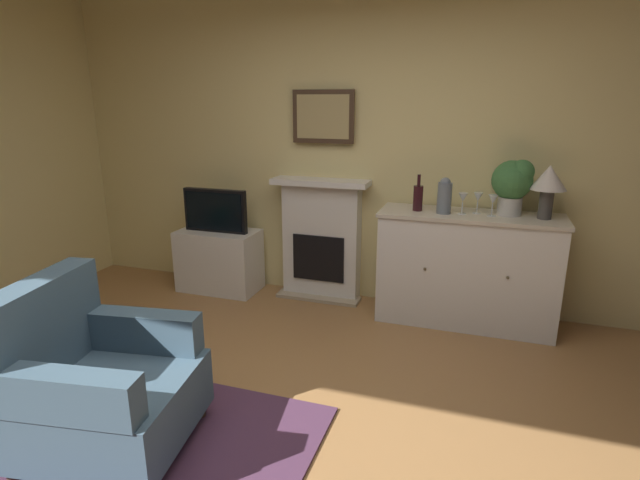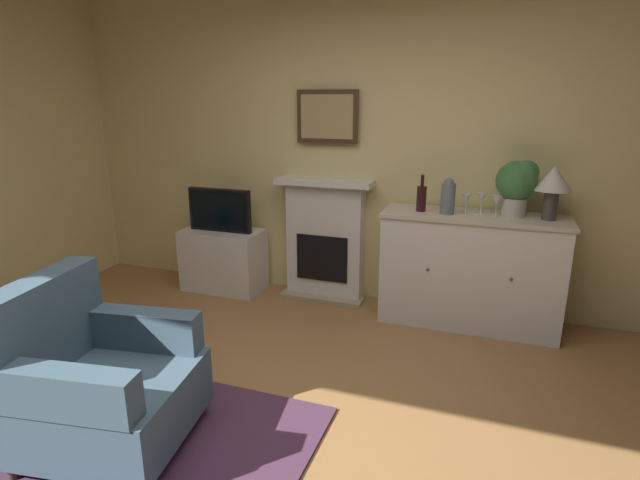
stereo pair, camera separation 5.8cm
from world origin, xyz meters
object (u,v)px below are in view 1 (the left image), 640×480
wine_bottle (418,197)px  framed_picture (323,117)px  table_lamp (549,182)px  vase_decorative (445,196)px  tv_cabinet (219,260)px  wine_glass_right (493,200)px  fireplace_unit (321,239)px  armchair (96,384)px  wine_glass_left (463,198)px  potted_plant_small (513,182)px  tv_set (215,211)px  wine_glass_center (478,198)px  sideboard_cabinet (466,269)px

wine_bottle → framed_picture: bearing=164.7°
table_lamp → vase_decorative: bearing=-176.1°
wine_bottle → tv_cabinet: size_ratio=0.39×
framed_picture → vase_decorative: framed_picture is taller
wine_glass_right → framed_picture: bearing=169.9°
fireplace_unit → tv_cabinet: fireplace_unit is taller
armchair → wine_bottle: bearing=59.3°
armchair → wine_glass_left: bearing=52.9°
potted_plant_small → framed_picture: bearing=173.6°
fireplace_unit → wine_glass_left: bearing=-9.4°
wine_glass_left → tv_set: wine_glass_left is taller
wine_glass_center → vase_decorative: vase_decorative is taller
framed_picture → wine_bottle: framed_picture is taller
fireplace_unit → wine_glass_center: 1.43m
wine_glass_left → potted_plant_small: 0.39m
fireplace_unit → armchair: 2.42m
fireplace_unit → tv_set: 1.02m
wine_glass_left → wine_glass_right: (0.22, -0.01, 0.00)m
framed_picture → armchair: framed_picture is taller
wine_glass_left → vase_decorative: (-0.14, -0.03, 0.02)m
vase_decorative → tv_set: (-2.06, 0.04, -0.27)m
framed_picture → table_lamp: size_ratio=1.37×
fireplace_unit → armchair: fireplace_unit is taller
wine_glass_center → sideboard_cabinet: bearing=-145.7°
potted_plant_small → armchair: potted_plant_small is taller
framed_picture → wine_glass_center: bearing=-8.3°
fireplace_unit → framed_picture: bearing=90.0°
sideboard_cabinet → wine_glass_left: wine_glass_left is taller
potted_plant_small → wine_bottle: bearing=-174.9°
fireplace_unit → wine_glass_right: size_ratio=6.67×
tv_cabinet → potted_plant_small: size_ratio=1.74×
potted_plant_small → wine_glass_center: bearing=-175.9°
wine_glass_left → tv_set: (-2.20, 0.02, -0.25)m
sideboard_cabinet → wine_glass_right: (0.15, -0.03, 0.58)m
wine_bottle → wine_glass_center: 0.46m
vase_decorative → armchair: vase_decorative is taller
wine_bottle → potted_plant_small: size_ratio=0.67×
wine_bottle → potted_plant_small: 0.72m
sideboard_cabinet → wine_bottle: size_ratio=4.85×
fireplace_unit → wine_glass_right: 1.54m
vase_decorative → potted_plant_small: size_ratio=0.65×
framed_picture → table_lamp: framed_picture is taller
sideboard_cabinet → wine_glass_center: wine_glass_center is taller
wine_glass_center → armchair: wine_glass_center is taller
sideboard_cabinet → armchair: size_ratio=1.53×
framed_picture → sideboard_cabinet: bearing=-9.8°
table_lamp → potted_plant_small: size_ratio=0.93×
sideboard_cabinet → wine_glass_left: bearing=-160.3°
fireplace_unit → framed_picture: (-0.00, 0.05, 1.08)m
fireplace_unit → vase_decorative: size_ratio=3.91×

